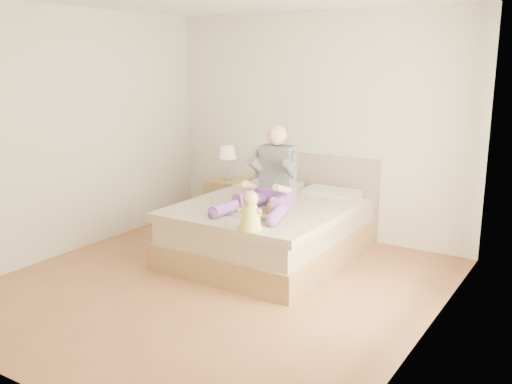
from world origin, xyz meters
The scene contains 7 objects.
room centered at (0.08, 0.01, 1.51)m, with size 4.02×4.22×2.71m.
bed centered at (0.00, 1.08, 0.32)m, with size 1.70×2.18×1.00m.
nightstand centered at (-1.07, 1.75, 0.30)m, with size 0.54×0.49×0.61m.
lamp centered at (-1.08, 1.74, 0.95)m, with size 0.22×0.22×0.44m.
adult centered at (0.08, 0.89, 0.87)m, with size 0.74×1.10×0.88m.
tray centered at (0.09, 0.50, 0.64)m, with size 0.46×0.37×0.13m.
baby centered at (0.35, 0.08, 0.76)m, with size 0.26×0.33×0.37m.
Camera 1 is at (3.11, -4.17, 2.16)m, focal length 40.00 mm.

